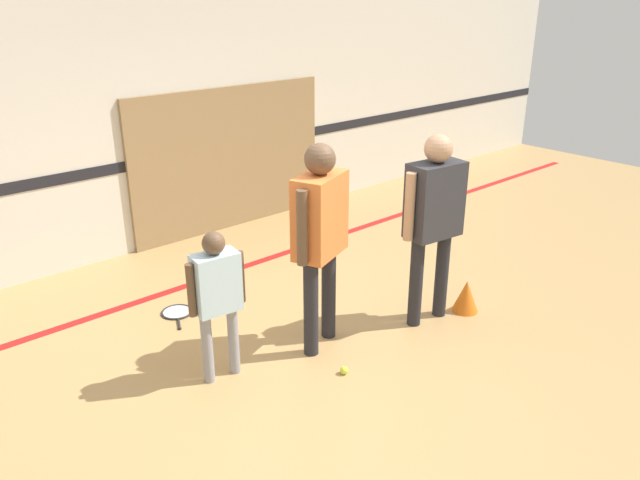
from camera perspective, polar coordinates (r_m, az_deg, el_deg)
name	(u,v)px	position (r m, az deg, el deg)	size (l,w,h in m)	color
ground_plane	(321,355)	(5.32, 0.12, -10.50)	(16.00, 16.00, 0.00)	tan
wall_back	(132,113)	(7.24, -16.78, 11.09)	(16.00, 0.07, 3.20)	silver
wall_panel	(231,159)	(7.91, -8.18, 7.37)	(2.73, 0.05, 1.77)	#93754C
floor_stripe	(202,281)	(6.69, -10.76, -3.67)	(14.40, 0.10, 0.01)	red
person_instructor	(320,226)	(4.99, 0.00, 1.29)	(0.63, 0.43, 1.77)	#232328
person_student_left	(217,290)	(4.75, -9.42, -4.56)	(0.46, 0.23, 1.23)	gray
person_student_right	(434,210)	(5.50, 10.38, 2.74)	(0.66, 0.33, 1.74)	#232328
racket_spare_on_floor	(212,300)	(6.25, -9.84, -5.44)	(0.43, 0.49, 0.03)	#C6D838
racket_second_spare	(177,313)	(6.09, -12.94, -6.49)	(0.40, 0.51, 0.03)	#28282D
tennis_ball_near_instructor	(344,370)	(5.08, 2.22, -11.81)	(0.07, 0.07, 0.07)	#CCE038
tennis_ball_by_spare_racket	(229,299)	(6.20, -8.30, -5.37)	(0.07, 0.07, 0.07)	#CCE038
training_cone	(466,296)	(6.08, 13.21, -5.01)	(0.25, 0.25, 0.31)	orange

